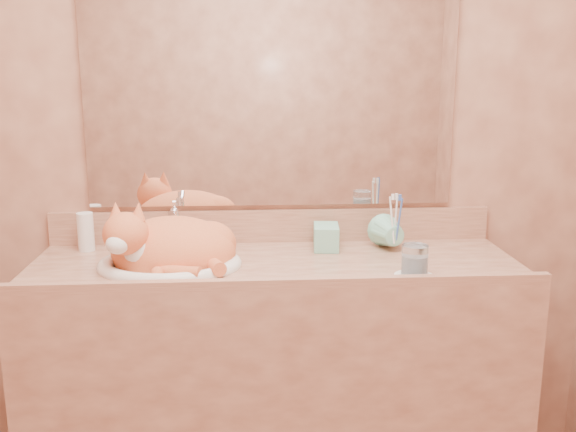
{
  "coord_description": "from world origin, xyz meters",
  "views": [
    {
      "loc": [
        -0.09,
        -1.29,
        1.46
      ],
      "look_at": [
        0.04,
        0.7,
        1.01
      ],
      "focal_mm": 40.0,
      "sensor_mm": 36.0,
      "label": 1
    }
  ],
  "objects": [
    {
      "name": "toothbrush_cup",
      "position": [
        0.41,
        0.81,
        0.9
      ],
      "size": [
        0.14,
        0.14,
        0.11
      ],
      "primitive_type": "imported",
      "rotation": [
        0.0,
        0.0,
        0.21
      ],
      "color": "#7CC7AB",
      "rests_on": "vanity_counter"
    },
    {
      "name": "wall_back",
      "position": [
        0.0,
        1.0,
        1.25
      ],
      "size": [
        2.4,
        0.02,
        2.5
      ],
      "primitive_type": "cube",
      "color": "brown",
      "rests_on": "ground"
    },
    {
      "name": "sink_basin",
      "position": [
        -0.34,
        0.7,
        0.92
      ],
      "size": [
        0.49,
        0.43,
        0.14
      ],
      "primitive_type": null,
      "rotation": [
        0.0,
        0.0,
        -0.12
      ],
      "color": "white",
      "rests_on": "vanity_counter"
    },
    {
      "name": "toothbrushes",
      "position": [
        0.41,
        0.81,
        0.98
      ],
      "size": [
        0.03,
        0.03,
        0.21
      ],
      "primitive_type": null,
      "color": "white",
      "rests_on": "toothbrush_cup"
    },
    {
      "name": "vanity_counter",
      "position": [
        0.0,
        0.72,
        0.42
      ],
      "size": [
        1.6,
        0.55,
        0.85
      ],
      "primitive_type": null,
      "color": "brown",
      "rests_on": "floor"
    },
    {
      "name": "faucet",
      "position": [
        -0.34,
        0.88,
        0.93
      ],
      "size": [
        0.07,
        0.12,
        0.17
      ],
      "primitive_type": null,
      "rotation": [
        0.0,
        0.0,
        -0.22
      ],
      "color": "silver",
      "rests_on": "vanity_counter"
    },
    {
      "name": "water_glass",
      "position": [
        0.41,
        0.53,
        0.91
      ],
      "size": [
        0.08,
        0.08,
        0.09
      ],
      "primitive_type": "cylinder",
      "color": "white",
      "rests_on": "saucer"
    },
    {
      "name": "lotion_bottle",
      "position": [
        -0.65,
        0.91,
        0.92
      ],
      "size": [
        0.06,
        0.06,
        0.13
      ],
      "primitive_type": "cylinder",
      "color": "white",
      "rests_on": "vanity_counter"
    },
    {
      "name": "mirror",
      "position": [
        0.0,
        0.99,
        1.39
      ],
      "size": [
        1.3,
        0.02,
        0.8
      ],
      "primitive_type": "cube",
      "color": "white",
      "rests_on": "wall_back"
    },
    {
      "name": "saucer",
      "position": [
        0.41,
        0.53,
        0.85
      ],
      "size": [
        0.12,
        0.12,
        0.01
      ],
      "primitive_type": "cylinder",
      "color": "white",
      "rests_on": "vanity_counter"
    },
    {
      "name": "cat",
      "position": [
        -0.35,
        0.72,
        0.92
      ],
      "size": [
        0.46,
        0.4,
        0.23
      ],
      "primitive_type": null,
      "rotation": [
        0.0,
        0.0,
        -0.16
      ],
      "color": "#D45A31",
      "rests_on": "sink_basin"
    },
    {
      "name": "soap_dispenser",
      "position": [
        0.18,
        0.81,
        0.95
      ],
      "size": [
        0.09,
        0.1,
        0.19
      ],
      "primitive_type": "imported",
      "rotation": [
        0.0,
        0.0,
        -0.09
      ],
      "color": "#7CC7AB",
      "rests_on": "vanity_counter"
    }
  ]
}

